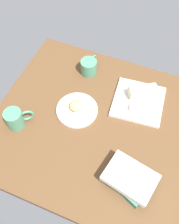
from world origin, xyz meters
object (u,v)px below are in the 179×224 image
scone_pastry (77,105)px  breakfast_wrap (142,91)px  round_plate (77,110)px  square_plate (138,102)px  coffee_mug (15,119)px  second_mug (89,66)px  sauce_cup (135,108)px  book_stack (130,179)px

scone_pastry → breakfast_wrap: size_ratio=0.53×
round_plate → square_plate: square_plate is taller
square_plate → coffee_mug: coffee_mug is taller
round_plate → breakfast_wrap: breakfast_wrap is taller
second_mug → round_plate: bearing=-80.8°
square_plate → sauce_cup: bearing=-92.9°
round_plate → coffee_mug: bearing=-143.0°
coffee_mug → second_mug: bearing=66.1°
square_plate → breakfast_wrap: size_ratio=1.79×
square_plate → coffee_mug: 61.51cm
breakfast_wrap → square_plate: bearing=143.0°
sauce_cup → book_stack: (8.60, -35.60, 0.64)cm
square_plate → coffee_mug: bearing=-146.0°
square_plate → coffee_mug: size_ratio=2.13×
coffee_mug → second_mug: size_ratio=0.88×
square_plate → book_stack: size_ratio=1.07×
square_plate → round_plate: bearing=-148.7°
breakfast_wrap → second_mug: size_ratio=1.05×
book_stack → second_mug: (-39.58, 51.02, 0.78)cm
round_plate → coffee_mug: (-23.82, -17.93, 4.32)cm
breakfast_wrap → second_mug: 31.94cm
book_stack → breakfast_wrap: bearing=100.0°
book_stack → second_mug: bearing=127.8°
round_plate → coffee_mug: 30.13cm
round_plate → square_plate: (27.04, 16.41, 0.10)cm
sauce_cup → coffee_mug: (-50.57, -28.74, 2.08)cm
round_plate → book_stack: 43.28cm
square_plate → breakfast_wrap: 5.99cm
second_mug → sauce_cup: bearing=-26.5°
square_plate → sauce_cup: 6.01cm
book_stack → second_mug: size_ratio=1.75×
square_plate → book_stack: book_stack is taller
scone_pastry → breakfast_wrap: bearing=36.2°
square_plate → second_mug: (-31.26, 9.81, 3.56)cm
book_stack → square_plate: bearing=101.4°
scone_pastry → square_plate: bearing=29.9°
coffee_mug → breakfast_wrap: bearing=37.2°
second_mug → scone_pastry: bearing=-81.2°
coffee_mug → scone_pastry: bearing=38.4°
scone_pastry → sauce_cup: scone_pastry is taller
scone_pastry → book_stack: size_ratio=0.32×
sauce_cup → second_mug: bearing=153.5°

